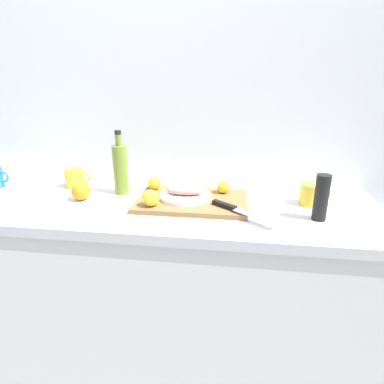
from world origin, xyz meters
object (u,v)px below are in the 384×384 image
cutting_board (192,201)px  olive_oil_bottle (120,168)px  pepper_mill (321,198)px  coffee_mug_1 (74,178)px  chef_knife (235,209)px  fish_fillet (185,190)px  white_plate (185,196)px  coffee_mug_2 (311,194)px  lemon_0 (224,187)px

cutting_board → olive_oil_bottle: bearing=166.4°
pepper_mill → coffee_mug_1: bearing=167.6°
chef_knife → fish_fillet: bearing=-172.2°
cutting_board → olive_oil_bottle: size_ratio=1.60×
coffee_mug_1 → pepper_mill: size_ratio=0.72×
chef_knife → white_plate: bearing=-172.2°
white_plate → pepper_mill: (0.52, -0.11, 0.06)m
coffee_mug_1 → coffee_mug_2: 1.08m
lemon_0 → pepper_mill: bearing=-27.4°
white_plate → coffee_mug_2: bearing=5.0°
olive_oil_bottle → pepper_mill: size_ratio=1.64×
lemon_0 → coffee_mug_2: (0.36, -0.04, -0.00)m
white_plate → coffee_mug_2: coffee_mug_2 is taller
lemon_0 → coffee_mug_1: bearing=176.2°
coffee_mug_1 → white_plate: bearing=-13.1°
chef_knife → coffee_mug_2: (0.31, 0.16, 0.02)m
fish_fillet → pepper_mill: 0.53m
cutting_board → coffee_mug_2: size_ratio=3.67×
pepper_mill → chef_knife: bearing=-178.1°
white_plate → coffee_mug_2: size_ratio=1.72×
fish_fillet → coffee_mug_1: size_ratio=1.27×
white_plate → olive_oil_bottle: size_ratio=0.75×
olive_oil_bottle → coffee_mug_1: 0.27m
fish_fillet → coffee_mug_1: bearing=166.9°
coffee_mug_2 → olive_oil_bottle: bearing=178.3°
white_plate → chef_knife: size_ratio=0.86×
fish_fillet → chef_knife: fish_fillet is taller
chef_knife → coffee_mug_1: coffee_mug_1 is taller
fish_fillet → coffee_mug_1: coffee_mug_1 is taller
lemon_0 → coffee_mug_1: 0.71m
fish_fillet → lemon_0: size_ratio=2.78×
lemon_0 → chef_knife: bearing=-74.8°
white_plate → olive_oil_bottle: 0.32m
cutting_board → lemon_0: size_ratio=7.92×
olive_oil_bottle → coffee_mug_1: olive_oil_bottle is taller
coffee_mug_1 → pepper_mill: pepper_mill is taller
chef_knife → olive_oil_bottle: (-0.51, 0.19, 0.09)m
coffee_mug_1 → coffee_mug_2: bearing=-4.4°
coffee_mug_1 → fish_fillet: bearing=-13.1°
cutting_board → lemon_0: (0.13, 0.09, 0.04)m
white_plate → chef_knife: (0.21, -0.12, 0.00)m
chef_knife → olive_oil_bottle: olive_oil_bottle is taller
chef_knife → coffee_mug_2: 0.35m
lemon_0 → white_plate: bearing=-152.9°
cutting_board → pepper_mill: (0.49, -0.10, 0.08)m
chef_knife → pepper_mill: 0.32m
white_plate → coffee_mug_2: 0.52m
olive_oil_bottle → lemon_0: bearing=1.4°
pepper_mill → olive_oil_bottle: bearing=167.8°
cutting_board → fish_fillet: (-0.03, 0.01, 0.04)m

